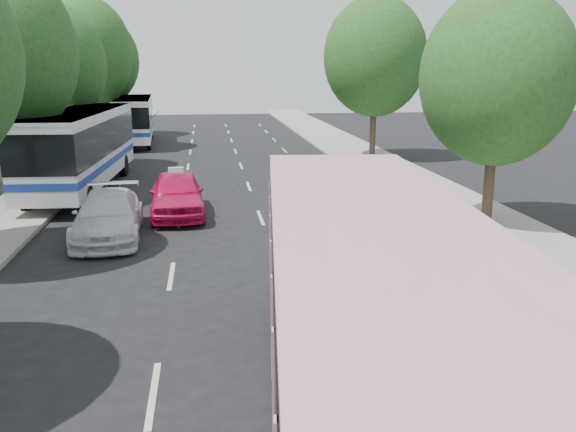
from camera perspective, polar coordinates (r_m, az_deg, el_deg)
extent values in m
plane|color=black|center=(12.65, -3.01, -11.22)|extent=(120.00, 120.00, 0.00)
cube|color=#9E998E|center=(32.77, -21.06, 3.63)|extent=(4.00, 90.00, 0.15)
cube|color=#9E998E|center=(33.23, 8.85, 4.49)|extent=(4.00, 90.00, 0.12)
cube|color=#9E998E|center=(33.11, -24.22, 4.88)|extent=(0.30, 90.00, 1.50)
cylinder|color=#38281E|center=(26.83, -24.66, 5.17)|extent=(0.36, 0.36, 3.80)
sphere|color=#204A1A|center=(26.26, -25.16, 16.39)|extent=(3.90, 3.90, 3.90)
cylinder|color=#38281E|center=(34.50, -20.72, 6.94)|extent=(0.36, 0.36, 3.50)
ellipsoid|color=#204A1A|center=(34.31, -21.26, 13.04)|extent=(5.52, 5.52, 6.35)
sphere|color=#204A1A|center=(33.95, -20.86, 14.95)|extent=(3.59, 3.59, 3.59)
cylinder|color=#38281E|center=(42.26, -18.26, 8.58)|extent=(0.36, 0.36, 3.99)
ellipsoid|color=#204A1A|center=(42.13, -18.70, 14.27)|extent=(6.30, 6.30, 7.24)
sphere|color=#204A1A|center=(41.81, -18.35, 16.04)|extent=(4.09, 4.09, 4.09)
cylinder|color=#38281E|center=(50.17, -16.86, 9.25)|extent=(0.36, 0.36, 3.72)
ellipsoid|color=#204A1A|center=(50.05, -17.18, 13.72)|extent=(5.88, 5.88, 6.76)
sphere|color=#204A1A|center=(49.71, -16.86, 15.11)|extent=(3.82, 3.82, 3.82)
cylinder|color=#38281E|center=(21.99, 18.32, 3.33)|extent=(0.36, 0.36, 3.23)
ellipsoid|color=#204A1A|center=(21.67, 19.01, 12.20)|extent=(5.10, 5.10, 5.87)
sphere|color=#204A1A|center=(21.59, 20.57, 14.79)|extent=(3.32, 3.31, 3.31)
cylinder|color=#38281E|center=(36.95, 7.95, 8.33)|extent=(0.36, 0.36, 3.80)
ellipsoid|color=#204A1A|center=(36.79, 8.16, 14.54)|extent=(6.00, 6.00, 6.90)
sphere|color=#204A1A|center=(36.65, 8.99, 16.40)|extent=(3.90, 3.90, 3.90)
cube|color=pink|center=(8.43, 8.10, -9.54)|extent=(3.80, 11.13, 2.92)
cube|color=#9E7A59|center=(8.57, 8.03, -11.62)|extent=(3.84, 11.15, 0.38)
cube|color=black|center=(8.23, 8.23, -6.12)|extent=(3.85, 11.17, 1.20)
cube|color=pink|center=(7.99, 8.44, -0.44)|extent=(3.82, 11.15, 0.17)
cylinder|color=black|center=(11.89, -0.76, -9.90)|extent=(0.44, 1.16, 1.13)
cylinder|color=black|center=(12.18, 10.90, -9.57)|extent=(0.44, 1.16, 1.13)
imported|color=#D21251|center=(22.70, -10.35, 2.04)|extent=(2.14, 4.82, 1.61)
imported|color=silver|center=(20.22, -16.48, 0.02)|extent=(2.30, 5.11, 1.45)
cube|color=silver|center=(28.18, -18.83, 6.29)|extent=(3.09, 11.76, 2.96)
cube|color=black|center=(28.14, -18.88, 7.02)|extent=(3.14, 11.79, 1.46)
cube|color=navy|center=(28.28, -18.71, 4.78)|extent=(3.13, 11.78, 0.29)
cube|color=silver|center=(28.05, -19.05, 9.14)|extent=(3.11, 11.78, 0.14)
cylinder|color=black|center=(32.19, -18.95, 4.47)|extent=(0.37, 1.08, 1.07)
cylinder|color=black|center=(31.72, -15.13, 4.61)|extent=(0.37, 1.08, 1.07)
cylinder|color=black|center=(24.86, -23.21, 1.52)|extent=(0.37, 1.08, 1.07)
cylinder|color=black|center=(24.25, -18.33, 1.65)|extent=(0.37, 1.08, 1.07)
cube|color=white|center=(44.92, -14.17, 8.95)|extent=(2.94, 10.87, 2.73)
cube|color=black|center=(44.89, -14.20, 9.38)|extent=(2.99, 10.90, 1.34)
cube|color=navy|center=(44.98, -14.12, 8.07)|extent=(2.98, 10.89, 0.27)
cube|color=white|center=(44.84, -14.27, 10.61)|extent=(2.96, 10.89, 0.13)
cylinder|color=black|center=(48.48, -15.08, 7.60)|extent=(0.35, 1.00, 0.99)
cylinder|color=black|center=(48.39, -12.71, 7.73)|extent=(0.35, 1.00, 0.99)
cylinder|color=black|center=(41.38, -15.68, 6.57)|extent=(0.35, 1.00, 0.99)
cylinder|color=black|center=(41.27, -12.91, 6.72)|extent=(0.35, 1.00, 0.99)
cube|color=silver|center=(22.54, -10.45, 4.27)|extent=(0.56, 0.21, 0.18)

